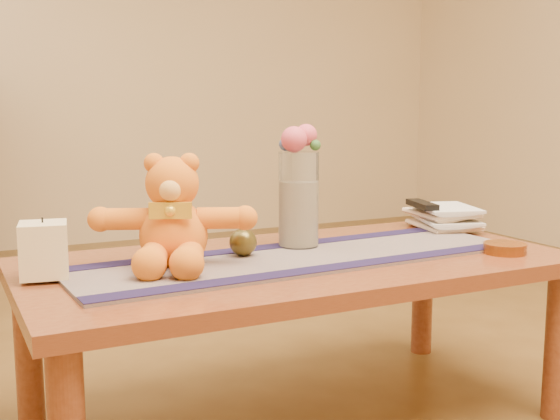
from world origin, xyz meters
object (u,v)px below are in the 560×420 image
bronze_ball (243,242)px  amber_dish (505,248)px  teddy_bear (173,212)px  pillar_candle (44,250)px  book_bottom (420,227)px  tv_remote (422,205)px  glass_vase (299,199)px

bronze_ball → amber_dish: 0.70m
teddy_bear → bronze_ball: (0.19, 0.01, -0.09)m
pillar_candle → book_bottom: 1.17m
amber_dish → teddy_bear: bearing=164.0°
pillar_candle → tv_remote: 1.16m
glass_vase → tv_remote: 0.48m
teddy_bear → bronze_ball: size_ratio=5.27×
bronze_ball → tv_remote: size_ratio=0.45×
book_bottom → amber_dish: (-0.01, -0.38, 0.00)m
pillar_candle → bronze_ball: 0.49m
glass_vase → bronze_ball: size_ratio=3.63×
teddy_bear → amber_dish: teddy_bear is taller
bronze_ball → amber_dish: bronze_ball is taller
bronze_ball → book_bottom: bearing=10.7°
glass_vase → amber_dish: bearing=-32.8°
glass_vase → amber_dish: glass_vase is taller
amber_dish → pillar_candle: bearing=167.7°
pillar_candle → tv_remote: (1.15, 0.12, 0.01)m
pillar_candle → book_bottom: pillar_candle is taller
teddy_bear → amber_dish: bearing=7.1°
bronze_ball → teddy_bear: bearing=-176.8°
book_bottom → pillar_candle: bearing=-162.1°
teddy_bear → glass_vase: glass_vase is taller
glass_vase → amber_dish: size_ratio=2.30×
bronze_ball → tv_remote: 0.67m
pillar_candle → amber_dish: pillar_candle is taller
glass_vase → book_bottom: size_ratio=1.17×
teddy_bear → tv_remote: teddy_bear is taller
pillar_candle → bronze_ball: size_ratio=1.73×
pillar_candle → tv_remote: size_ratio=0.78×
book_bottom → tv_remote: size_ratio=1.39×
teddy_bear → pillar_candle: (-0.30, 0.01, -0.07)m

